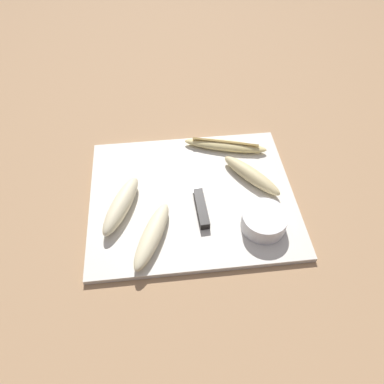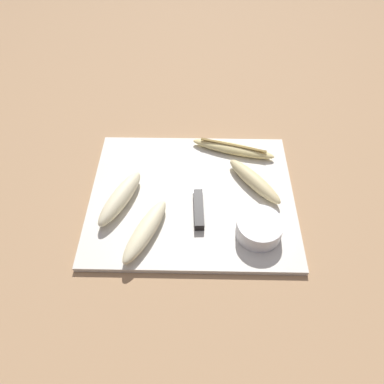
% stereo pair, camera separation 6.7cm
% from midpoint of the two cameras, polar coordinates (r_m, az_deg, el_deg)
% --- Properties ---
extents(ground_plane, '(4.00, 4.00, 0.00)m').
position_cam_midpoint_polar(ground_plane, '(0.84, 2.30, -1.08)').
color(ground_plane, tan).
extents(cutting_board, '(0.45, 0.37, 0.01)m').
position_cam_midpoint_polar(cutting_board, '(0.83, 2.32, -0.82)').
color(cutting_board, silver).
rests_on(cutting_board, ground_plane).
extents(knife, '(0.03, 0.22, 0.02)m').
position_cam_midpoint_polar(knife, '(0.81, 3.37, -1.70)').
color(knife, black).
rests_on(knife, cutting_board).
extents(banana_mellow_near, '(0.13, 0.15, 0.03)m').
position_cam_midpoint_polar(banana_mellow_near, '(0.85, 11.72, 1.56)').
color(banana_mellow_near, beige).
rests_on(banana_mellow_near, cutting_board).
extents(banana_golden_short, '(0.20, 0.09, 0.02)m').
position_cam_midpoint_polar(banana_golden_short, '(0.92, 8.36, 6.46)').
color(banana_golden_short, '#EDD689').
rests_on(banana_golden_short, cutting_board).
extents(banana_bright_far, '(0.10, 0.16, 0.04)m').
position_cam_midpoint_polar(banana_bright_far, '(0.81, -8.55, -1.01)').
color(banana_bright_far, beige).
rests_on(banana_bright_far, cutting_board).
extents(banana_pale_long, '(0.10, 0.17, 0.03)m').
position_cam_midpoint_polar(banana_pale_long, '(0.75, -4.58, -6.03)').
color(banana_pale_long, beige).
rests_on(banana_pale_long, cutting_board).
extents(prep_bowl, '(0.09, 0.09, 0.04)m').
position_cam_midpoint_polar(prep_bowl, '(0.77, 12.69, -5.53)').
color(prep_bowl, white).
rests_on(prep_bowl, cutting_board).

